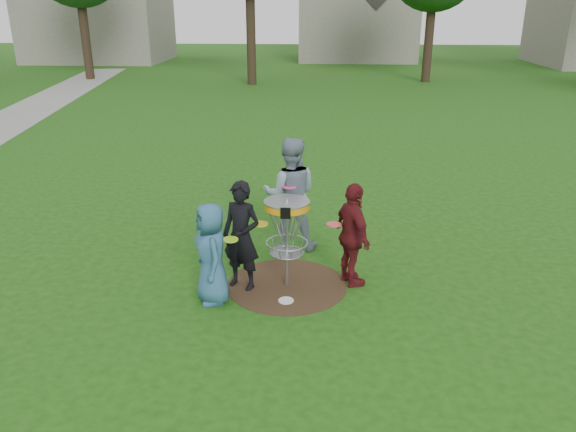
# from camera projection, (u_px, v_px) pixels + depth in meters

# --- Properties ---
(ground) EXTENTS (100.00, 100.00, 0.00)m
(ground) POSITION_uv_depth(u_px,v_px,m) (287.00, 285.00, 8.42)
(ground) COLOR #19470F
(ground) RESTS_ON ground
(dirt_patch) EXTENTS (1.80, 1.80, 0.01)m
(dirt_patch) POSITION_uv_depth(u_px,v_px,m) (287.00, 285.00, 8.42)
(dirt_patch) COLOR #47331E
(dirt_patch) RESTS_ON ground
(player_blue) EXTENTS (0.71, 0.84, 1.46)m
(player_blue) POSITION_uv_depth(u_px,v_px,m) (211.00, 254.00, 7.74)
(player_blue) COLOR #2D5B7D
(player_blue) RESTS_ON ground
(player_black) EXTENTS (0.70, 0.59, 1.63)m
(player_black) POSITION_uv_depth(u_px,v_px,m) (241.00, 236.00, 8.10)
(player_black) COLOR black
(player_black) RESTS_ON ground
(player_grey) EXTENTS (0.95, 0.75, 1.93)m
(player_grey) POSITION_uv_depth(u_px,v_px,m) (290.00, 194.00, 9.40)
(player_grey) COLOR gray
(player_grey) RESTS_ON ground
(player_maroon) EXTENTS (0.73, 1.00, 1.58)m
(player_maroon) POSITION_uv_depth(u_px,v_px,m) (353.00, 235.00, 8.19)
(player_maroon) COLOR #5D1519
(player_maroon) RESTS_ON ground
(disc_on_grass) EXTENTS (0.22, 0.22, 0.02)m
(disc_on_grass) POSITION_uv_depth(u_px,v_px,m) (286.00, 301.00, 7.97)
(disc_on_grass) COLOR white
(disc_on_grass) RESTS_ON ground
(disc_golf_basket) EXTENTS (0.66, 0.67, 1.38)m
(disc_golf_basket) POSITION_uv_depth(u_px,v_px,m) (287.00, 222.00, 8.06)
(disc_golf_basket) COLOR #9EA0A5
(disc_golf_basket) RESTS_ON ground
(held_discs) EXTENTS (1.66, 1.74, 0.31)m
(held_discs) POSITION_uv_depth(u_px,v_px,m) (279.00, 218.00, 8.25)
(held_discs) COLOR #ACFA1B
(held_discs) RESTS_ON ground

